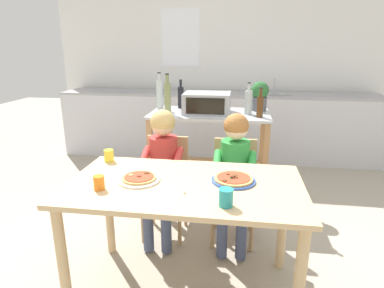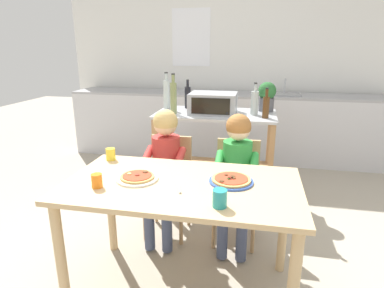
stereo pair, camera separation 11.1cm
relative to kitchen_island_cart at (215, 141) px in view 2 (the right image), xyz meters
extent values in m
plane|color=#A89E8C|center=(-0.01, -0.18, -0.61)|extent=(12.42, 12.42, 0.00)
cube|color=white|center=(-0.01, 1.75, 0.74)|extent=(4.85, 0.12, 2.70)
cube|color=white|center=(-0.60, 1.68, 1.04)|extent=(0.56, 0.01, 0.80)
cube|color=silver|center=(-0.01, 1.34, -0.17)|extent=(4.37, 0.60, 0.88)
cube|color=#9E9EA3|center=(-0.01, 1.34, 0.29)|extent=(4.37, 0.60, 0.03)
cube|color=gray|center=(0.75, 1.34, 0.30)|extent=(0.40, 0.33, 0.02)
cylinder|color=#B7BABF|center=(0.75, 1.46, 0.40)|extent=(0.02, 0.02, 0.20)
cube|color=#B7BABF|center=(0.00, 0.00, 0.28)|extent=(1.17, 0.63, 0.02)
cube|color=#AD7F51|center=(0.00, 0.00, -0.29)|extent=(1.08, 0.58, 0.02)
cube|color=#AD7F51|center=(-0.55, -0.28, -0.17)|extent=(0.05, 0.05, 0.88)
cube|color=#AD7F51|center=(0.55, -0.28, -0.17)|extent=(0.05, 0.05, 0.88)
cube|color=#AD7F51|center=(-0.55, 0.28, -0.17)|extent=(0.05, 0.05, 0.88)
cube|color=#AD7F51|center=(0.55, 0.28, -0.17)|extent=(0.05, 0.05, 0.88)
cube|color=#999BA0|center=(-0.03, -0.02, 0.39)|extent=(0.45, 0.35, 0.20)
cube|color=black|center=(-0.03, -0.20, 0.39)|extent=(0.36, 0.01, 0.15)
cylinder|color=black|center=(0.13, -0.20, 0.33)|extent=(0.02, 0.01, 0.02)
cylinder|color=#ADB7B2|center=(0.37, -0.03, 0.40)|extent=(0.07, 0.07, 0.23)
cylinder|color=#ADB7B2|center=(0.37, -0.03, 0.55)|extent=(0.03, 0.03, 0.07)
cylinder|color=black|center=(0.37, -0.03, 0.59)|extent=(0.03, 0.03, 0.01)
cylinder|color=olive|center=(-0.40, -0.13, 0.44)|extent=(0.06, 0.06, 0.30)
cylinder|color=olive|center=(-0.40, -0.13, 0.63)|extent=(0.03, 0.03, 0.08)
cylinder|color=black|center=(-0.40, -0.13, 0.67)|extent=(0.03, 0.03, 0.01)
cylinder|color=#ADB7B2|center=(-0.54, 0.12, 0.44)|extent=(0.07, 0.07, 0.29)
cylinder|color=#ADB7B2|center=(-0.54, 0.12, 0.62)|extent=(0.03, 0.03, 0.07)
cylinder|color=black|center=(-0.54, 0.12, 0.66)|extent=(0.04, 0.04, 0.01)
cylinder|color=#4C2D14|center=(0.48, -0.15, 0.39)|extent=(0.06, 0.06, 0.19)
cylinder|color=#4C2D14|center=(0.48, -0.15, 0.52)|extent=(0.03, 0.03, 0.07)
cylinder|color=black|center=(0.48, -0.15, 0.56)|extent=(0.03, 0.03, 0.01)
cylinder|color=black|center=(-0.33, 0.20, 0.40)|extent=(0.06, 0.06, 0.22)
cylinder|color=black|center=(-0.33, 0.20, 0.55)|extent=(0.03, 0.03, 0.06)
cylinder|color=black|center=(-0.33, 0.20, 0.59)|extent=(0.03, 0.03, 0.01)
cylinder|color=#4C4C51|center=(0.49, 0.18, 0.36)|extent=(0.15, 0.15, 0.14)
sphere|color=#28602D|center=(0.49, 0.18, 0.50)|extent=(0.18, 0.18, 0.18)
cube|color=tan|center=(-0.01, -1.42, 0.14)|extent=(1.39, 0.77, 0.03)
cylinder|color=tan|center=(-0.65, -1.75, -0.24)|extent=(0.06, 0.06, 0.73)
cylinder|color=tan|center=(-0.65, -1.09, -0.24)|extent=(0.06, 0.06, 0.73)
cylinder|color=tan|center=(0.62, -1.09, -0.24)|extent=(0.06, 0.06, 0.73)
cube|color=tan|center=(-0.29, -0.79, -0.17)|extent=(0.36, 0.36, 0.04)
cube|color=tan|center=(-0.29, -0.63, 0.02)|extent=(0.34, 0.03, 0.38)
cylinder|color=tan|center=(-0.14, -0.94, -0.39)|extent=(0.03, 0.03, 0.42)
cylinder|color=tan|center=(-0.44, -0.94, -0.39)|extent=(0.03, 0.03, 0.42)
cylinder|color=tan|center=(-0.14, -0.64, -0.39)|extent=(0.03, 0.03, 0.42)
cylinder|color=tan|center=(-0.44, -0.64, -0.39)|extent=(0.03, 0.03, 0.42)
cube|color=tan|center=(0.27, -0.79, -0.17)|extent=(0.36, 0.36, 0.04)
cube|color=tan|center=(0.27, -0.63, 0.02)|extent=(0.34, 0.03, 0.38)
cylinder|color=tan|center=(0.42, -0.94, -0.39)|extent=(0.03, 0.03, 0.42)
cylinder|color=tan|center=(0.12, -0.94, -0.39)|extent=(0.03, 0.03, 0.42)
cylinder|color=tan|center=(0.42, -0.64, -0.39)|extent=(0.03, 0.03, 0.42)
cylinder|color=tan|center=(0.12, -0.64, -0.39)|extent=(0.03, 0.03, 0.42)
cube|color=#424C6B|center=(-0.22, -0.93, -0.13)|extent=(0.10, 0.30, 0.10)
cylinder|color=#424C6B|center=(-0.22, -1.06, -0.37)|extent=(0.08, 0.08, 0.44)
cube|color=#424C6B|center=(-0.36, -0.93, -0.13)|extent=(0.10, 0.30, 0.10)
cylinder|color=#424C6B|center=(-0.36, -1.06, -0.37)|extent=(0.08, 0.08, 0.44)
cylinder|color=#BC332D|center=(-0.16, -0.89, 0.10)|extent=(0.06, 0.26, 0.15)
cylinder|color=#BC332D|center=(-0.42, -0.89, 0.10)|extent=(0.06, 0.26, 0.15)
cylinder|color=#BC332D|center=(-0.29, -0.79, 0.06)|extent=(0.22, 0.22, 0.38)
sphere|color=beige|center=(-0.29, -0.79, 0.35)|extent=(0.18, 0.18, 0.18)
sphere|color=tan|center=(-0.29, -0.79, 0.37)|extent=(0.19, 0.19, 0.19)
cube|color=#424C6B|center=(0.34, -0.93, -0.13)|extent=(0.10, 0.30, 0.10)
cylinder|color=#424C6B|center=(0.34, -1.06, -0.37)|extent=(0.08, 0.08, 0.44)
cube|color=#424C6B|center=(0.20, -0.93, -0.13)|extent=(0.10, 0.30, 0.10)
cylinder|color=#424C6B|center=(0.20, -1.06, -0.37)|extent=(0.08, 0.08, 0.44)
cylinder|color=green|center=(0.40, -0.89, 0.09)|extent=(0.06, 0.26, 0.15)
cylinder|color=green|center=(0.14, -0.89, 0.09)|extent=(0.06, 0.26, 0.15)
cylinder|color=green|center=(0.27, -0.79, 0.06)|extent=(0.22, 0.22, 0.37)
sphere|color=beige|center=(0.27, -0.79, 0.34)|extent=(0.18, 0.18, 0.18)
sphere|color=#9E6633|center=(0.27, -0.79, 0.36)|extent=(0.19, 0.19, 0.19)
cylinder|color=white|center=(-0.29, -1.43, 0.16)|extent=(0.25, 0.25, 0.01)
cylinder|color=tan|center=(-0.29, -1.43, 0.17)|extent=(0.21, 0.21, 0.01)
cylinder|color=#B23D23|center=(-0.29, -1.43, 0.18)|extent=(0.18, 0.18, 0.00)
cylinder|color=#563319|center=(-0.26, -1.37, 0.18)|extent=(0.03, 0.03, 0.01)
cylinder|color=maroon|center=(-0.29, -1.43, 0.18)|extent=(0.03, 0.03, 0.01)
cylinder|color=#DBC666|center=(-0.34, -1.42, 0.18)|extent=(0.02, 0.02, 0.01)
cylinder|color=#3356B7|center=(0.27, -1.36, 0.16)|extent=(0.26, 0.26, 0.01)
cylinder|color=tan|center=(0.27, -1.36, 0.17)|extent=(0.23, 0.23, 0.01)
cylinder|color=#B23D23|center=(0.27, -1.36, 0.18)|extent=(0.20, 0.20, 0.00)
cylinder|color=#563319|center=(0.28, -1.34, 0.18)|extent=(0.03, 0.03, 0.01)
cylinder|color=#563319|center=(0.24, -1.32, 0.18)|extent=(0.02, 0.02, 0.01)
cylinder|color=#563319|center=(0.28, -1.36, 0.18)|extent=(0.03, 0.03, 0.01)
cylinder|color=maroon|center=(0.27, -1.36, 0.18)|extent=(0.03, 0.03, 0.01)
cylinder|color=#386628|center=(0.26, -1.37, 0.18)|extent=(0.02, 0.02, 0.01)
cylinder|color=#563319|center=(0.22, -1.42, 0.18)|extent=(0.03, 0.03, 0.01)
cylinder|color=orange|center=(-0.47, -1.58, 0.19)|extent=(0.06, 0.06, 0.08)
cylinder|color=yellow|center=(-0.60, -1.13, 0.19)|extent=(0.07, 0.07, 0.08)
cylinder|color=teal|center=(0.24, -1.67, 0.20)|extent=(0.07, 0.07, 0.09)
cylinder|color=#B7BABF|center=(-0.02, -1.50, 0.16)|extent=(0.06, 0.13, 0.01)
camera|label=1|loc=(0.29, -3.15, 0.93)|focal=30.25mm
camera|label=2|loc=(0.40, -3.14, 0.93)|focal=30.25mm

